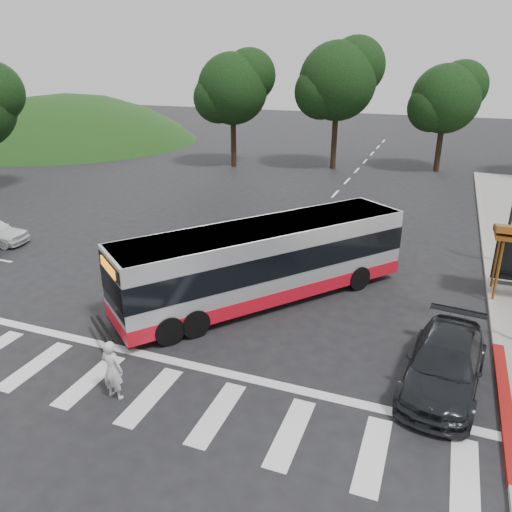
% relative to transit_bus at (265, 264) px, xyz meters
% --- Properties ---
extents(ground, '(140.00, 140.00, 0.00)m').
position_rel_transit_bus_xyz_m(ground, '(-0.91, -1.62, -1.46)').
color(ground, black).
rests_on(ground, ground).
extents(curb_east, '(0.30, 40.00, 0.15)m').
position_rel_transit_bus_xyz_m(curb_east, '(8.09, 6.38, -1.39)').
color(curb_east, '#9E9991').
rests_on(curb_east, ground).
extents(curb_east_red, '(0.32, 6.00, 0.15)m').
position_rel_transit_bus_xyz_m(curb_east_red, '(8.09, -3.62, -1.39)').
color(curb_east_red, maroon).
rests_on(curb_east_red, ground).
extents(hillside_nw, '(44.00, 44.00, 10.00)m').
position_rel_transit_bus_xyz_m(hillside_nw, '(-32.91, 28.38, -1.46)').
color(hillside_nw, '#1A3A12').
rests_on(hillside_nw, ground).
extents(crosswalk_ladder, '(18.00, 2.60, 0.01)m').
position_rel_transit_bus_xyz_m(crosswalk_ladder, '(-0.91, -6.62, -1.46)').
color(crosswalk_ladder, silver).
rests_on(crosswalk_ladder, ground).
extents(traffic_signal_ne_short, '(0.18, 0.37, 4.00)m').
position_rel_transit_bus_xyz_m(traffic_signal_ne_short, '(8.69, 6.87, 1.01)').
color(traffic_signal_ne_short, black).
rests_on(traffic_signal_ne_short, ground).
extents(tree_north_a, '(6.60, 6.15, 10.17)m').
position_rel_transit_bus_xyz_m(tree_north_a, '(-2.83, 24.45, 5.46)').
color(tree_north_a, black).
rests_on(tree_north_a, ground).
extents(tree_north_b, '(5.72, 5.33, 8.43)m').
position_rel_transit_bus_xyz_m(tree_north_b, '(5.16, 26.44, 4.20)').
color(tree_north_b, black).
rests_on(tree_north_b, ground).
extents(tree_north_c, '(6.16, 5.74, 9.30)m').
position_rel_transit_bus_xyz_m(tree_north_c, '(-10.83, 22.45, 4.83)').
color(tree_north_c, black).
rests_on(tree_north_c, ground).
extents(transit_bus, '(8.95, 10.42, 2.93)m').
position_rel_transit_bus_xyz_m(transit_bus, '(0.00, 0.00, 0.00)').
color(transit_bus, '#ADAFB2').
rests_on(transit_bus, ground).
extents(pedestrian, '(0.66, 0.46, 1.74)m').
position_rel_transit_bus_xyz_m(pedestrian, '(-1.77, -6.98, -0.59)').
color(pedestrian, silver).
rests_on(pedestrian, ground).
extents(dark_sedan, '(2.49, 4.99, 1.39)m').
position_rel_transit_bus_xyz_m(dark_sedan, '(6.49, -3.25, -0.77)').
color(dark_sedan, black).
rests_on(dark_sedan, ground).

